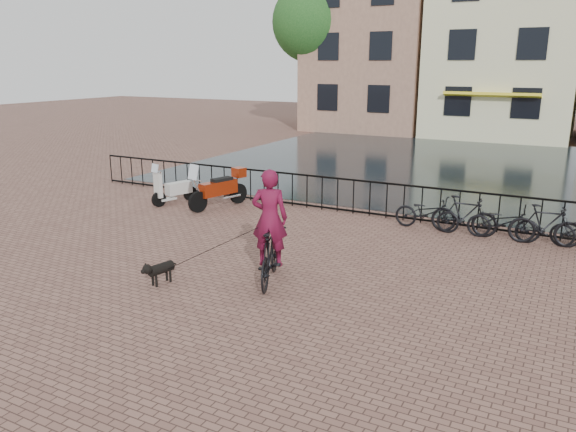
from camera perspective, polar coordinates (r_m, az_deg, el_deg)
The scene contains 14 objects.
ground at distance 9.63m, azimuth -8.55°, elevation -11.12°, with size 100.00×100.00×0.00m, color brown.
canal_water at distance 25.10m, azimuth 15.53°, elevation 4.98°, with size 20.00×20.00×0.00m, color black.
railing at distance 16.21m, azimuth 8.31°, elevation 1.75°, with size 20.00×0.05×1.02m.
canal_house_left at distance 39.07m, azimuth 9.33°, elevation 18.26°, with size 7.50×9.00×12.80m.
canal_house_mid at distance 37.21m, azimuth 21.55°, elevation 16.82°, with size 8.00×9.50×11.80m.
tree_far_left at distance 37.65m, azimuth 2.44°, elevation 19.05°, with size 5.04×5.04×9.27m.
cyclist at distance 11.01m, azimuth -1.86°, elevation -1.79°, with size 1.20×2.04×2.70m.
dog at distance 11.46m, azimuth -12.76°, elevation -5.52°, with size 0.40×0.80×0.51m.
motorcycle at distance 17.04m, azimuth -7.10°, elevation 3.25°, with size 1.04×2.11×1.47m.
scooter at distance 17.78m, azimuth -11.49°, elevation 3.39°, with size 0.85×1.52×1.36m.
parked_bike_0 at distance 15.17m, azimuth 13.93°, elevation 0.31°, with size 0.60×1.72×0.90m, color black.
parked_bike_1 at distance 14.97m, azimuth 17.45°, elevation 0.04°, with size 0.47×1.66×1.00m, color black.
parked_bike_2 at distance 14.85m, azimuth 21.03°, elevation -0.59°, with size 0.60×1.72×0.90m, color black.
parked_bike_3 at distance 14.77m, azimuth 24.68°, elevation -0.87°, with size 0.47×1.66×1.00m, color black.
Camera 1 is at (5.23, -6.88, 4.26)m, focal length 35.00 mm.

